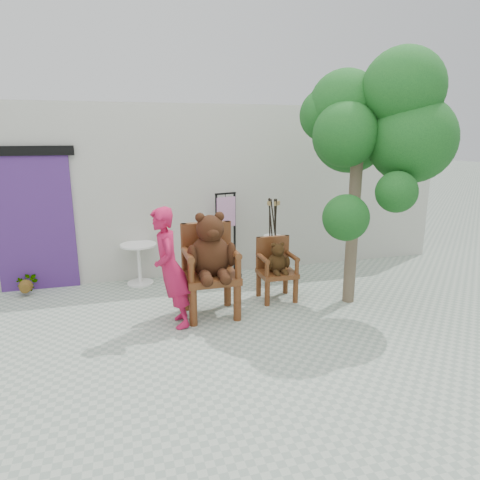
{
  "coord_description": "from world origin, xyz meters",
  "views": [
    {
      "loc": [
        -1.65,
        -4.8,
        2.51
      ],
      "look_at": [
        0.05,
        1.21,
        0.95
      ],
      "focal_mm": 32.0,
      "sensor_mm": 36.0,
      "label": 1
    }
  ],
  "objects_px": {
    "chair_big": "(210,257)",
    "cafe_table": "(139,259)",
    "tree": "(371,125)",
    "person": "(171,268)",
    "display_stand": "(226,245)",
    "chair_small": "(276,264)",
    "stool_bucket": "(272,245)"
  },
  "relations": [
    {
      "from": "person",
      "to": "tree",
      "type": "xyz_separation_m",
      "value": [
        2.92,
        0.18,
        1.82
      ]
    },
    {
      "from": "person",
      "to": "tree",
      "type": "height_order",
      "value": "tree"
    },
    {
      "from": "stool_bucket",
      "to": "chair_small",
      "type": "bearing_deg",
      "value": -105.53
    },
    {
      "from": "person",
      "to": "display_stand",
      "type": "bearing_deg",
      "value": 146.81
    },
    {
      "from": "person",
      "to": "cafe_table",
      "type": "relative_size",
      "value": 2.28
    },
    {
      "from": "cafe_table",
      "to": "tree",
      "type": "xyz_separation_m",
      "value": [
        3.25,
        -1.62,
        2.18
      ]
    },
    {
      "from": "chair_big",
      "to": "stool_bucket",
      "type": "bearing_deg",
      "value": 40.05
    },
    {
      "from": "chair_big",
      "to": "cafe_table",
      "type": "height_order",
      "value": "chair_big"
    },
    {
      "from": "cafe_table",
      "to": "stool_bucket",
      "type": "bearing_deg",
      "value": -11.66
    },
    {
      "from": "person",
      "to": "stool_bucket",
      "type": "height_order",
      "value": "person"
    },
    {
      "from": "chair_big",
      "to": "person",
      "type": "height_order",
      "value": "person"
    },
    {
      "from": "person",
      "to": "tree",
      "type": "relative_size",
      "value": 0.44
    },
    {
      "from": "cafe_table",
      "to": "tree",
      "type": "height_order",
      "value": "tree"
    },
    {
      "from": "cafe_table",
      "to": "display_stand",
      "type": "height_order",
      "value": "display_stand"
    },
    {
      "from": "chair_small",
      "to": "person",
      "type": "height_order",
      "value": "person"
    },
    {
      "from": "chair_small",
      "to": "person",
      "type": "xyz_separation_m",
      "value": [
        -1.68,
        -0.55,
        0.24
      ]
    },
    {
      "from": "cafe_table",
      "to": "display_stand",
      "type": "bearing_deg",
      "value": -0.14
    },
    {
      "from": "chair_big",
      "to": "person",
      "type": "xyz_separation_m",
      "value": [
        -0.58,
        -0.24,
        -0.05
      ]
    },
    {
      "from": "display_stand",
      "to": "tree",
      "type": "height_order",
      "value": "tree"
    },
    {
      "from": "chair_big",
      "to": "cafe_table",
      "type": "distance_m",
      "value": 1.86
    },
    {
      "from": "display_stand",
      "to": "tree",
      "type": "bearing_deg",
      "value": -57.27
    },
    {
      "from": "person",
      "to": "cafe_table",
      "type": "bearing_deg",
      "value": -169.45
    },
    {
      "from": "chair_small",
      "to": "tree",
      "type": "xyz_separation_m",
      "value": [
        1.25,
        -0.37,
        2.06
      ]
    },
    {
      "from": "chair_big",
      "to": "chair_small",
      "type": "distance_m",
      "value": 1.18
    },
    {
      "from": "chair_big",
      "to": "stool_bucket",
      "type": "distance_m",
      "value": 1.74
    },
    {
      "from": "display_stand",
      "to": "stool_bucket",
      "type": "xyz_separation_m",
      "value": [
        0.71,
        -0.46,
        0.06
      ]
    },
    {
      "from": "stool_bucket",
      "to": "tree",
      "type": "xyz_separation_m",
      "value": [
        1.03,
        -1.16,
        1.98
      ]
    },
    {
      "from": "chair_small",
      "to": "tree",
      "type": "bearing_deg",
      "value": -16.52
    },
    {
      "from": "tree",
      "to": "person",
      "type": "bearing_deg",
      "value": -176.41
    },
    {
      "from": "cafe_table",
      "to": "stool_bucket",
      "type": "relative_size",
      "value": 0.48
    },
    {
      "from": "chair_small",
      "to": "person",
      "type": "distance_m",
      "value": 1.78
    },
    {
      "from": "chair_big",
      "to": "cafe_table",
      "type": "relative_size",
      "value": 2.1
    }
  ]
}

